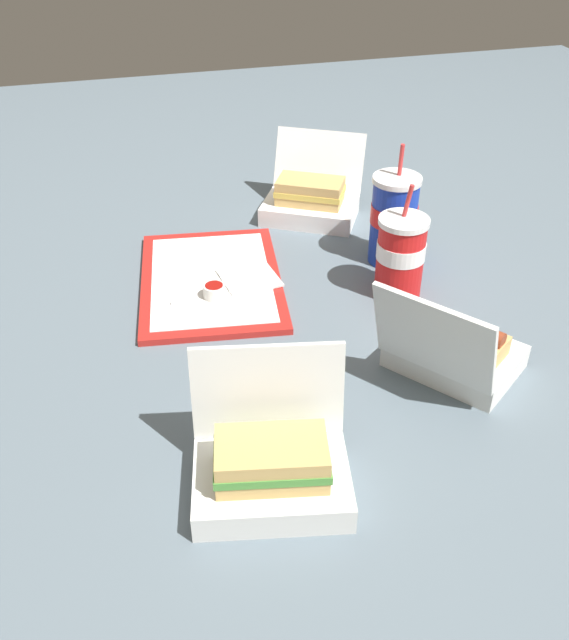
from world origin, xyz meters
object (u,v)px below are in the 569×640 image
clamshell_sandwich_back (271,466)px  plastic_fork (181,288)px  clamshell_hotdog_front (453,349)px  soda_cup_left (394,219)px  soda_cup_back (400,256)px  ketchup_cup (214,291)px  food_tray (211,280)px  clamshell_sandwich_corner (311,199)px

clamshell_sandwich_back → plastic_fork: bearing=5.3°
clamshell_hotdog_front → soda_cup_left: soda_cup_left is taller
clamshell_sandwich_back → soda_cup_back: size_ratio=1.06×
ketchup_cup → soda_cup_back: soda_cup_back is taller
food_tray → soda_cup_back: size_ratio=1.87×
clamshell_hotdog_front → clamshell_sandwich_corner: size_ratio=1.00×
clamshell_sandwich_corner → clamshell_sandwich_back: 0.79m
clamshell_hotdog_front → soda_cup_back: (0.23, -0.00, 0.04)m
food_tray → clamshell_hotdog_front: (-0.35, -0.32, 0.03)m
clamshell_sandwich_corner → soda_cup_left: bearing=-156.5°
ketchup_cup → clamshell_sandwich_corner: 0.39m
plastic_fork → clamshell_sandwich_corner: clamshell_sandwich_corner is taller
soda_cup_left → plastic_fork: bearing=92.7°
food_tray → clamshell_sandwich_corner: (0.22, -0.26, 0.04)m
plastic_fork → clamshell_sandwich_corner: (0.24, -0.32, 0.03)m
ketchup_cup → clamshell_hotdog_front: clamshell_hotdog_front is taller
plastic_fork → clamshell_sandwich_back: bearing=-154.5°
ketchup_cup → clamshell_sandwich_corner: clamshell_sandwich_corner is taller
plastic_fork → ketchup_cup: bearing=-107.8°
soda_cup_back → clamshell_sandwich_back: bearing=139.7°
ketchup_cup → clamshell_sandwich_corner: (0.29, -0.27, 0.02)m
food_tray → plastic_fork: (-0.03, 0.06, 0.01)m
clamshell_hotdog_front → clamshell_sandwich_corner: 0.58m
food_tray → soda_cup_back: (-0.12, -0.32, 0.07)m
food_tray → ketchup_cup: ketchup_cup is taller
clamshell_hotdog_front → clamshell_sandwich_back: size_ratio=1.16×
clamshell_sandwich_corner → clamshell_sandwich_back: (-0.74, 0.28, 0.00)m
food_tray → clamshell_sandwich_corner: clamshell_sandwich_corner is taller
plastic_fork → clamshell_sandwich_back: clamshell_sandwich_back is taller
soda_cup_left → soda_cup_back: bearing=164.1°
clamshell_hotdog_front → soda_cup_back: 0.23m
food_tray → soda_cup_left: size_ratio=1.69×
ketchup_cup → soda_cup_left: bearing=-80.2°
plastic_fork → soda_cup_back: size_ratio=0.52×
soda_cup_left → ketchup_cup: bearing=99.8°
soda_cup_back → soda_cup_left: bearing=-15.9°
ketchup_cup → plastic_fork: ketchup_cup is taller
ketchup_cup → clamshell_sandwich_back: bearing=178.9°
ketchup_cup → soda_cup_back: size_ratio=0.19×
ketchup_cup → clamshell_sandwich_back: 0.46m
clamshell_hotdog_front → soda_cup_back: bearing=-1.2°
soda_cup_left → clamshell_sandwich_back: bearing=144.3°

